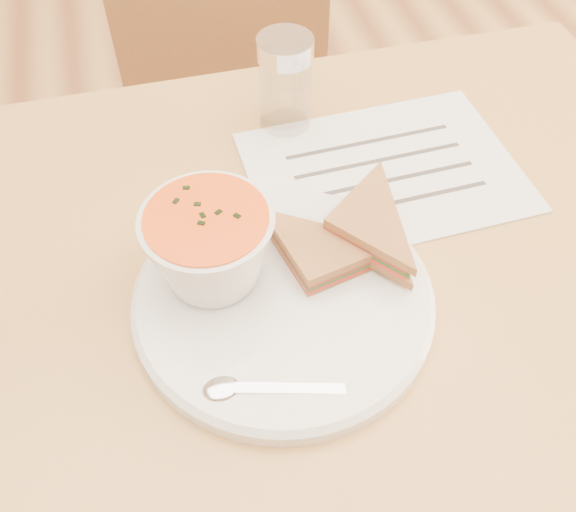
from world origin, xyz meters
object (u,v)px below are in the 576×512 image
object	(u,v)px
plate	(283,300)
soup_bowl	(210,249)
condiment_shaker	(285,84)
dining_table	(295,419)
chair_far	(232,175)

from	to	relation	value
plate	soup_bowl	size ratio (longest dim) A/B	2.36
condiment_shaker	plate	bearing A→B (deg)	-104.80
dining_table	soup_bowl	bearing A→B (deg)	-174.24
dining_table	chair_far	size ratio (longest dim) A/B	1.14
plate	dining_table	bearing A→B (deg)	60.19
condiment_shaker	chair_far	bearing A→B (deg)	99.07
dining_table	condiment_shaker	distance (m)	0.49
chair_far	condiment_shaker	bearing A→B (deg)	108.47
chair_far	plate	distance (m)	0.61
plate	condiment_shaker	xyz separation A→B (m)	(0.07, 0.27, 0.05)
dining_table	soup_bowl	size ratio (longest dim) A/B	8.04
plate	soup_bowl	bearing A→B (deg)	147.04
chair_far	condiment_shaker	size ratio (longest dim) A/B	7.32
dining_table	soup_bowl	xyz separation A→B (m)	(-0.09, -0.01, 0.43)
chair_far	dining_table	bearing A→B (deg)	98.96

